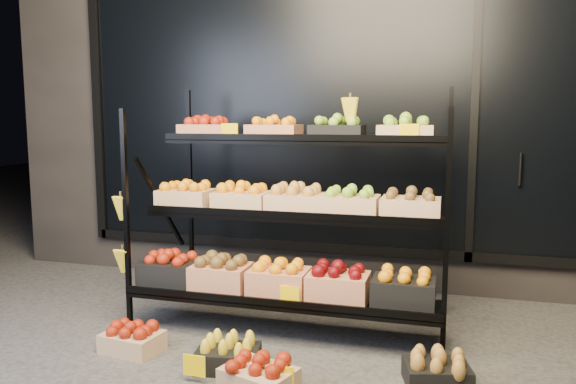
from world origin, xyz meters
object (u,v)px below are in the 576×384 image
(display_rack, at_px, (289,214))
(floor_crate_midleft, at_px, (228,354))
(floor_crate_midright, at_px, (259,375))
(floor_crate_left, at_px, (132,338))

(display_rack, distance_m, floor_crate_midleft, 1.06)
(floor_crate_midleft, relative_size, floor_crate_midright, 0.91)
(display_rack, distance_m, floor_crate_midright, 1.21)
(floor_crate_left, xyz_separation_m, floor_crate_midright, (0.92, -0.27, 0.00))
(floor_crate_left, relative_size, floor_crate_midleft, 0.95)
(display_rack, xyz_separation_m, floor_crate_midleft, (-0.15, -0.78, -0.70))
(floor_crate_midleft, bearing_deg, display_rack, 69.80)
(display_rack, distance_m, floor_crate_left, 1.29)
(floor_crate_midright, bearing_deg, floor_crate_midleft, 160.15)
(floor_crate_left, height_order, floor_crate_midleft, floor_crate_midleft)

